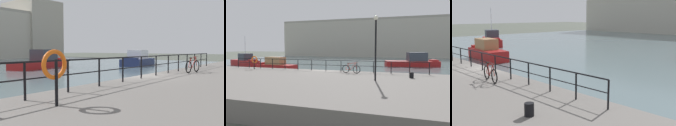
# 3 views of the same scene
# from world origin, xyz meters

# --- Properties ---
(ground_plane) EXTENTS (240.00, 240.00, 0.00)m
(ground_plane) POSITION_xyz_m (0.00, 0.00, 0.00)
(ground_plane) COLOR #4C5147
(water_basin) EXTENTS (80.00, 60.00, 0.01)m
(water_basin) POSITION_xyz_m (0.00, 30.20, 0.01)
(water_basin) COLOR slate
(water_basin) RESTS_ON ground_plane
(quay_promenade) EXTENTS (56.00, 13.00, 1.09)m
(quay_promenade) POSITION_xyz_m (0.00, -6.50, 0.54)
(quay_promenade) COLOR slate
(quay_promenade) RESTS_ON ground_plane
(harbor_building) EXTENTS (77.27, 16.51, 16.93)m
(harbor_building) POSITION_xyz_m (5.92, 58.59, 6.56)
(harbor_building) COLOR #B2AD9E
(harbor_building) RESTS_ON ground_plane
(moored_small_launch) EXTENTS (5.63, 2.33, 2.07)m
(moored_small_launch) POSITION_xyz_m (-9.07, 4.47, 0.80)
(moored_small_launch) COLOR maroon
(moored_small_launch) RESTS_ON water_basin
(moored_green_narrowboat) EXTENTS (7.63, 4.58, 5.36)m
(moored_green_narrowboat) POSITION_xyz_m (-20.60, 11.19, 0.81)
(moored_green_narrowboat) COLOR maroon
(moored_green_narrowboat) RESTS_ON water_basin
(moored_cabin_cruiser) EXTENTS (9.36, 5.08, 2.47)m
(moored_cabin_cruiser) POSITION_xyz_m (8.27, 19.98, 0.88)
(moored_cabin_cruiser) COLOR maroon
(moored_cabin_cruiser) RESTS_ON water_basin
(quay_railing) EXTENTS (20.34, 0.07, 1.08)m
(quay_railing) POSITION_xyz_m (-0.31, -0.75, 1.82)
(quay_railing) COLOR black
(quay_railing) RESTS_ON quay_promenade
(parked_bicycle) EXTENTS (1.76, 0.29, 0.98)m
(parked_bicycle) POSITION_xyz_m (3.32, -1.75, 1.47)
(parked_bicycle) COLOR black
(parked_bicycle) RESTS_ON quay_promenade
(mooring_bollard) EXTENTS (0.32, 0.32, 0.44)m
(mooring_bollard) POSITION_xyz_m (8.48, -3.12, 1.31)
(mooring_bollard) COLOR black
(mooring_bollard) RESTS_ON quay_promenade
(life_ring_stand) EXTENTS (0.75, 0.16, 1.40)m
(life_ring_stand) POSITION_xyz_m (-7.20, -1.86, 2.06)
(life_ring_stand) COLOR black
(life_ring_stand) RESTS_ON quay_promenade
(quay_lamp_post) EXTENTS (0.32, 0.32, 4.49)m
(quay_lamp_post) POSITION_xyz_m (6.13, -5.33, 3.97)
(quay_lamp_post) COLOR black
(quay_lamp_post) RESTS_ON quay_promenade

